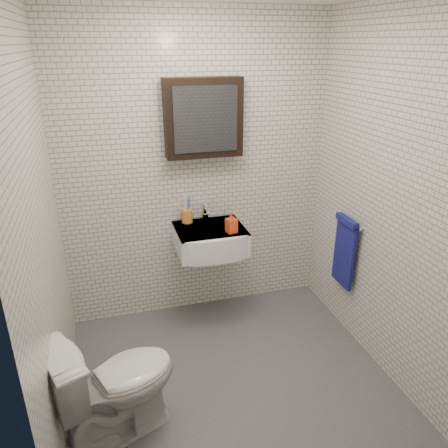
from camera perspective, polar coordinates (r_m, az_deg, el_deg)
name	(u,v)px	position (r m, az deg, el deg)	size (l,w,h in m)	color
ground	(231,376)	(3.34, 0.94, -19.25)	(2.20, 2.00, 0.01)	#4D5055
room_shell	(233,183)	(2.60, 1.14, 5.40)	(2.22, 2.02, 2.51)	silver
washbasin	(211,240)	(3.53, -1.68, -2.13)	(0.55, 0.50, 0.20)	white
faucet	(205,213)	(3.64, -2.48, 1.43)	(0.06, 0.20, 0.15)	silver
mirror_cabinet	(204,118)	(3.43, -2.69, 13.65)	(0.60, 0.15, 0.60)	black
towel_rail	(345,249)	(3.59, 15.51, -3.14)	(0.09, 0.30, 0.58)	silver
toothbrush_cup	(187,215)	(3.62, -4.86, 1.15)	(0.11, 0.11, 0.25)	#CC8433
soap_bottle	(232,222)	(3.41, 0.99, 0.23)	(0.08, 0.08, 0.17)	#FF9D1A
toilet	(115,383)	(2.81, -14.05, -19.54)	(0.42, 0.74, 0.76)	silver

